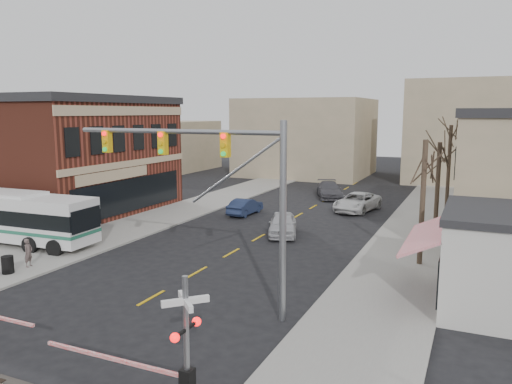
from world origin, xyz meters
TOP-DOWN VIEW (x-y plane):
  - ground at (0.00, 0.00)m, footprint 160.00×160.00m
  - sidewalk_west at (-9.50, 20.00)m, footprint 5.00×60.00m
  - sidewalk_east at (9.50, 20.00)m, footprint 5.00×60.00m
  - tree_east_a at (10.50, 12.00)m, footprint 0.28×0.28m
  - tree_east_b at (10.80, 18.00)m, footprint 0.28×0.28m
  - tree_east_c at (11.00, 26.00)m, footprint 0.28×0.28m
  - transit_bus at (-13.94, 6.16)m, footprint 12.47×3.29m
  - traffic_signal_mast at (3.52, 2.18)m, footprint 9.95×0.30m
  - rr_crossing_east at (5.75, -4.82)m, footprint 5.60×1.36m
  - trash_bin at (-8.61, 1.63)m, footprint 0.60×0.60m
  - car_a at (1.19, 15.39)m, footprint 3.23×4.90m
  - car_b at (-4.11, 20.59)m, footprint 1.54×4.09m
  - car_c at (3.94, 25.79)m, footprint 3.54×5.93m
  - car_d at (-0.04, 31.26)m, footprint 4.04×5.76m
  - pedestrian_near at (-8.53, 2.89)m, footprint 0.47×0.62m
  - pedestrian_far at (-9.44, 7.15)m, footprint 1.01×1.00m

SIDE VIEW (x-z plane):
  - ground at x=0.00m, z-range 0.00..0.00m
  - sidewalk_west at x=-9.50m, z-range 0.00..0.12m
  - sidewalk_east at x=9.50m, z-range 0.00..0.12m
  - trash_bin at x=-8.61m, z-range 0.12..1.02m
  - car_b at x=-4.11m, z-range 0.00..1.33m
  - car_c at x=3.94m, z-range 0.00..1.54m
  - car_d at x=-0.04m, z-range 0.00..1.55m
  - car_a at x=1.19m, z-range 0.00..1.55m
  - pedestrian_near at x=-8.53m, z-range 0.12..1.65m
  - pedestrian_far at x=-9.44m, z-range 0.12..1.76m
  - transit_bus at x=-13.94m, z-range 0.21..3.39m
  - rr_crossing_east at x=5.75m, z-range -0.03..3.97m
  - tree_east_b at x=10.80m, z-range 0.12..6.42m
  - tree_east_a at x=10.50m, z-range 0.12..6.87m
  - tree_east_c at x=11.00m, z-range 0.12..7.32m
  - traffic_signal_mast at x=3.52m, z-range 1.74..9.74m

